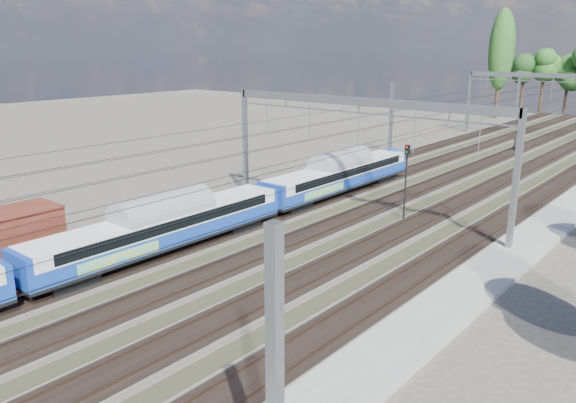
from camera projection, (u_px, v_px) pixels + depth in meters
The scene contains 7 objects.
track_bed at pixel (442, 181), 53.65m from camera, with size 21.00×130.00×0.34m.
platform at pixel (448, 306), 27.74m from camera, with size 3.00×70.00×0.30m, color gray.
catenary at pixel (482, 108), 57.45m from camera, with size 25.65×130.00×9.00m.
poplar at pixel (502, 50), 98.65m from camera, with size 4.40×4.40×19.04m.
emu_train at pixel (158, 222), 33.80m from camera, with size 2.66×56.35×3.89m.
worker at pixel (515, 145), 69.06m from camera, with size 0.62×0.41×1.70m, color black.
signal_near at pixel (406, 173), 40.88m from camera, with size 0.41×0.38×5.69m.
Camera 1 is at (22.20, -4.52, 12.51)m, focal length 35.00 mm.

